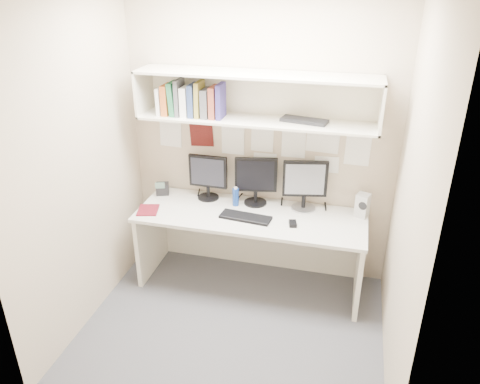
% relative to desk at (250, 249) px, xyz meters
% --- Properties ---
extents(floor, '(2.40, 2.00, 0.01)m').
position_rel_desk_xyz_m(floor, '(0.00, -0.65, -0.37)').
color(floor, '#49494E').
rests_on(floor, ground).
extents(wall_back, '(2.40, 0.02, 2.60)m').
position_rel_desk_xyz_m(wall_back, '(0.00, 0.35, 0.93)').
color(wall_back, '#B9A78E').
rests_on(wall_back, ground).
extents(wall_front, '(2.40, 0.02, 2.60)m').
position_rel_desk_xyz_m(wall_front, '(0.00, -1.65, 0.93)').
color(wall_front, '#B9A78E').
rests_on(wall_front, ground).
extents(wall_left, '(0.02, 2.00, 2.60)m').
position_rel_desk_xyz_m(wall_left, '(-1.20, -0.65, 0.93)').
color(wall_left, '#B9A78E').
rests_on(wall_left, ground).
extents(wall_right, '(0.02, 2.00, 2.60)m').
position_rel_desk_xyz_m(wall_right, '(1.20, -0.65, 0.93)').
color(wall_right, '#B9A78E').
rests_on(wall_right, ground).
extents(desk, '(2.00, 0.70, 0.73)m').
position_rel_desk_xyz_m(desk, '(0.00, 0.00, 0.00)').
color(desk, beige).
rests_on(desk, floor).
extents(overhead_hutch, '(2.00, 0.38, 0.40)m').
position_rel_desk_xyz_m(overhead_hutch, '(0.00, 0.21, 1.35)').
color(overhead_hutch, silver).
rests_on(overhead_hutch, wall_back).
extents(pinned_papers, '(1.92, 0.01, 0.48)m').
position_rel_desk_xyz_m(pinned_papers, '(0.00, 0.34, 0.88)').
color(pinned_papers, white).
rests_on(pinned_papers, wall_back).
extents(monitor_left, '(0.36, 0.20, 0.42)m').
position_rel_desk_xyz_m(monitor_left, '(-0.46, 0.22, 0.59)').
color(monitor_left, black).
rests_on(monitor_left, desk).
extents(monitor_center, '(0.38, 0.21, 0.44)m').
position_rel_desk_xyz_m(monitor_center, '(-0.01, 0.22, 0.61)').
color(monitor_center, black).
rests_on(monitor_center, desk).
extents(monitor_right, '(0.39, 0.21, 0.45)m').
position_rel_desk_xyz_m(monitor_right, '(0.43, 0.22, 0.61)').
color(monitor_right, '#A5A5AA').
rests_on(monitor_right, desk).
extents(keyboard, '(0.45, 0.20, 0.02)m').
position_rel_desk_xyz_m(keyboard, '(-0.02, -0.09, 0.37)').
color(keyboard, black).
rests_on(keyboard, desk).
extents(mouse, '(0.08, 0.11, 0.03)m').
position_rel_desk_xyz_m(mouse, '(0.39, -0.11, 0.38)').
color(mouse, black).
rests_on(mouse, desk).
extents(speaker, '(0.13, 0.14, 0.21)m').
position_rel_desk_xyz_m(speaker, '(0.94, 0.20, 0.47)').
color(speaker, '#B5B5B1').
rests_on(speaker, desk).
extents(blue_bottle, '(0.06, 0.06, 0.18)m').
position_rel_desk_xyz_m(blue_bottle, '(-0.17, 0.13, 0.45)').
color(blue_bottle, navy).
rests_on(blue_bottle, desk).
extents(maroon_notebook, '(0.22, 0.25, 0.01)m').
position_rel_desk_xyz_m(maroon_notebook, '(-0.90, -0.16, 0.37)').
color(maroon_notebook, maroon).
rests_on(maroon_notebook, desk).
extents(desk_phone, '(0.14, 0.14, 0.14)m').
position_rel_desk_xyz_m(desk_phone, '(-0.90, 0.19, 0.42)').
color(desk_phone, black).
rests_on(desk_phone, desk).
extents(book_stack, '(0.57, 0.19, 0.30)m').
position_rel_desk_xyz_m(book_stack, '(-0.55, 0.13, 1.31)').
color(book_stack, white).
rests_on(book_stack, overhead_hutch).
extents(hutch_tray, '(0.40, 0.22, 0.03)m').
position_rel_desk_xyz_m(hutch_tray, '(0.40, 0.18, 1.19)').
color(hutch_tray, black).
rests_on(hutch_tray, overhead_hutch).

